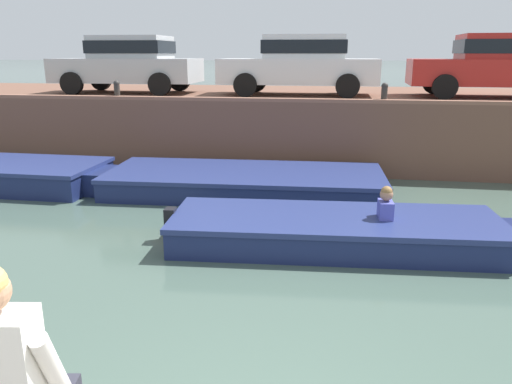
# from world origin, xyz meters

# --- Properties ---
(ground_plane) EXTENTS (400.00, 400.00, 0.00)m
(ground_plane) POSITION_xyz_m (0.00, 4.61, 0.00)
(ground_plane) COLOR #42564C
(far_quay_wall) EXTENTS (60.00, 6.00, 1.72)m
(far_quay_wall) POSITION_xyz_m (0.00, 12.22, 0.86)
(far_quay_wall) COLOR brown
(far_quay_wall) RESTS_ON ground
(far_wall_coping) EXTENTS (60.00, 0.24, 0.08)m
(far_wall_coping) POSITION_xyz_m (0.00, 9.34, 1.76)
(far_wall_coping) COLOR brown
(far_wall_coping) RESTS_ON far_quay_wall
(boat_moored_central_navy) EXTENTS (6.78, 2.45, 0.46)m
(boat_moored_central_navy) POSITION_xyz_m (-1.59, 7.56, 0.23)
(boat_moored_central_navy) COLOR navy
(boat_moored_central_navy) RESTS_ON ground
(motorboat_passing) EXTENTS (5.96, 1.91, 0.95)m
(motorboat_passing) POSITION_xyz_m (0.75, 4.86, 0.24)
(motorboat_passing) COLOR navy
(motorboat_passing) RESTS_ON ground
(car_leftmost_silver) EXTENTS (3.97, 1.96, 1.54)m
(car_leftmost_silver) POSITION_xyz_m (-5.26, 11.35, 2.56)
(car_leftmost_silver) COLOR #B7BABC
(car_leftmost_silver) RESTS_ON far_quay_wall
(car_left_inner_white) EXTENTS (4.14, 1.91, 1.54)m
(car_left_inner_white) POSITION_xyz_m (-0.47, 11.35, 2.56)
(car_left_inner_white) COLOR white
(car_left_inner_white) RESTS_ON far_quay_wall
(car_centre_red) EXTENTS (4.15, 2.06, 1.54)m
(car_centre_red) POSITION_xyz_m (4.42, 11.35, 2.56)
(car_centre_red) COLOR #B2231E
(car_centre_red) RESTS_ON far_quay_wall
(mooring_bollard_west) EXTENTS (0.15, 0.15, 0.45)m
(mooring_bollard_west) POSITION_xyz_m (-4.83, 9.47, 1.96)
(mooring_bollard_west) COLOR #2D2B28
(mooring_bollard_west) RESTS_ON far_quay_wall
(mooring_bollard_mid) EXTENTS (0.15, 0.15, 0.45)m
(mooring_bollard_mid) POSITION_xyz_m (1.55, 9.47, 1.96)
(mooring_bollard_mid) COLOR #2D2B28
(mooring_bollard_mid) RESTS_ON far_quay_wall
(person_seated_left) EXTENTS (0.57, 0.57, 0.97)m
(person_seated_left) POSITION_xyz_m (-1.07, -0.42, 1.32)
(person_seated_left) COLOR #282833
(person_seated_left) RESTS_ON near_quay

